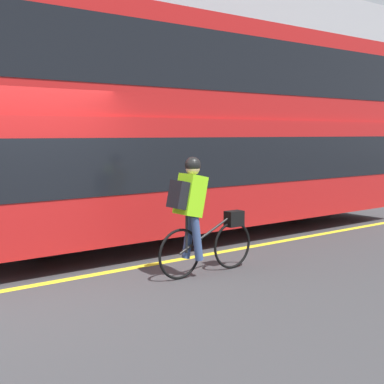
{
  "coord_description": "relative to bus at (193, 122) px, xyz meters",
  "views": [
    {
      "loc": [
        -2.51,
        -6.34,
        1.91
      ],
      "look_at": [
        2.6,
        0.25,
        1.0
      ],
      "focal_mm": 50.0,
      "sensor_mm": 36.0,
      "label": 1
    }
  ],
  "objects": [
    {
      "name": "bus",
      "position": [
        0.0,
        0.0,
        0.0
      ],
      "size": [
        9.34,
        2.61,
        3.83
      ],
      "color": "black",
      "rests_on": "ground_plane"
    },
    {
      "name": "ground_plane",
      "position": [
        -3.63,
        -1.53,
        -2.13
      ],
      "size": [
        80.0,
        80.0,
        0.0
      ],
      "primitive_type": "plane",
      "color": "#38383A"
    },
    {
      "name": "cyclist_on_bike",
      "position": [
        -1.75,
        -2.33,
        -1.26
      ],
      "size": [
        1.61,
        0.32,
        1.61
      ],
      "color": "black",
      "rests_on": "ground_plane"
    },
    {
      "name": "road_center_line",
      "position": [
        -3.63,
        -1.44,
        -2.12
      ],
      "size": [
        50.0,
        0.14,
        0.01
      ],
      "primitive_type": "cube",
      "color": "yellow",
      "rests_on": "ground_plane"
    }
  ]
}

